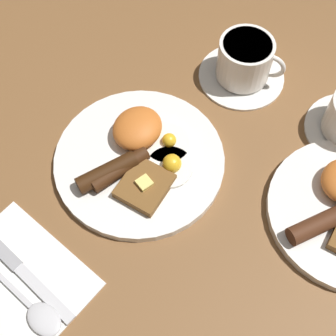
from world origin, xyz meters
The scene contains 6 objects.
ground_plane centered at (0.00, 0.00, 0.00)m, with size 3.00×3.00×0.00m, color brown.
breakfast_plate_near centered at (0.00, 0.00, 0.01)m, with size 0.26×0.26×0.05m.
teacup_near centered at (-0.24, 0.05, 0.04)m, with size 0.15×0.15×0.08m.
napkin centered at (0.24, -0.03, 0.00)m, with size 0.15×0.19×0.01m, color white.
knife centered at (0.23, -0.04, 0.01)m, with size 0.04×0.19×0.01m.
spoon centered at (0.26, 0.02, 0.01)m, with size 0.04×0.19×0.01m.
Camera 1 is at (0.28, 0.23, 0.63)m, focal length 50.00 mm.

